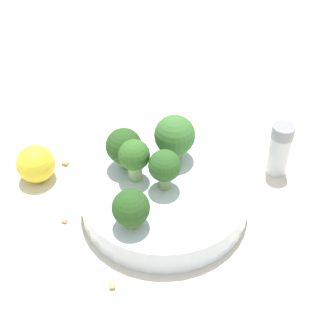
# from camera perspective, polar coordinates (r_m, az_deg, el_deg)

# --- Properties ---
(ground_plane) EXTENTS (3.00, 3.00, 0.00)m
(ground_plane) POSITION_cam_1_polar(r_m,az_deg,el_deg) (0.59, 0.00, -4.75)
(ground_plane) COLOR beige
(bowl) EXTENTS (0.21, 0.21, 0.03)m
(bowl) POSITION_cam_1_polar(r_m,az_deg,el_deg) (0.58, 0.00, -3.56)
(bowl) COLOR silver
(bowl) RESTS_ON ground_plane
(broccoli_floret_0) EXTENTS (0.04, 0.04, 0.06)m
(broccoli_floret_0) POSITION_cam_1_polar(r_m,az_deg,el_deg) (0.56, -3.73, 1.36)
(broccoli_floret_0) COLOR #8EB770
(broccoli_floret_0) RESTS_ON bowl
(broccoli_floret_1) EXTENTS (0.04, 0.04, 0.06)m
(broccoli_floret_1) POSITION_cam_1_polar(r_m,az_deg,el_deg) (0.58, -5.00, 2.62)
(broccoli_floret_1) COLOR #84AD66
(broccoli_floret_1) RESTS_ON bowl
(broccoli_floret_2) EXTENTS (0.04, 0.04, 0.05)m
(broccoli_floret_2) POSITION_cam_1_polar(r_m,az_deg,el_deg) (0.51, -4.08, -4.95)
(broccoli_floret_2) COLOR #7A9E5B
(broccoli_floret_2) RESTS_ON bowl
(broccoli_floret_3) EXTENTS (0.04, 0.04, 0.05)m
(broccoli_floret_3) POSITION_cam_1_polar(r_m,az_deg,el_deg) (0.55, -0.45, 0.22)
(broccoli_floret_3) COLOR #7A9E5B
(broccoli_floret_3) RESTS_ON bowl
(broccoli_floret_4) EXTENTS (0.05, 0.05, 0.06)m
(broccoli_floret_4) POSITION_cam_1_polar(r_m,az_deg,el_deg) (0.59, 1.21, 3.89)
(broccoli_floret_4) COLOR #8EB770
(broccoli_floret_4) RESTS_ON bowl
(pepper_shaker) EXTENTS (0.03, 0.03, 0.08)m
(pepper_shaker) POSITION_cam_1_polar(r_m,az_deg,el_deg) (0.64, 13.80, 2.26)
(pepper_shaker) COLOR silver
(pepper_shaker) RESTS_ON ground_plane
(lemon_wedge) EXTENTS (0.05, 0.05, 0.05)m
(lemon_wedge) POSITION_cam_1_polar(r_m,az_deg,el_deg) (0.64, -15.47, 0.49)
(lemon_wedge) COLOR yellow
(lemon_wedge) RESTS_ON ground_plane
(almond_crumb_0) EXTENTS (0.01, 0.01, 0.01)m
(almond_crumb_0) POSITION_cam_1_polar(r_m,az_deg,el_deg) (0.52, -6.40, -13.90)
(almond_crumb_0) COLOR tan
(almond_crumb_0) RESTS_ON ground_plane
(almond_crumb_1) EXTENTS (0.01, 0.01, 0.01)m
(almond_crumb_1) POSITION_cam_1_polar(r_m,az_deg,el_deg) (0.59, -12.16, -6.31)
(almond_crumb_1) COLOR #AD7F4C
(almond_crumb_1) RESTS_ON ground_plane
(almond_crumb_2) EXTENTS (0.01, 0.01, 0.01)m
(almond_crumb_2) POSITION_cam_1_polar(r_m,az_deg,el_deg) (0.66, -12.09, 0.64)
(almond_crumb_2) COLOR #AD7F4C
(almond_crumb_2) RESTS_ON ground_plane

